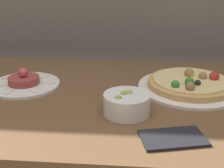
% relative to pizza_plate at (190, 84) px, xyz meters
% --- Properties ---
extents(dining_table, '(1.42, 0.80, 0.74)m').
position_rel_pizza_plate_xyz_m(dining_table, '(-0.30, -0.08, -0.11)').
color(dining_table, brown).
rests_on(dining_table, ground_plane).
extents(pizza_plate, '(0.37, 0.37, 0.07)m').
position_rel_pizza_plate_xyz_m(pizza_plate, '(0.00, 0.00, 0.00)').
color(pizza_plate, white).
rests_on(pizza_plate, dining_table).
extents(tartare_plate, '(0.26, 0.26, 0.07)m').
position_rel_pizza_plate_xyz_m(tartare_plate, '(-0.60, -0.02, -0.01)').
color(tartare_plate, white).
rests_on(tartare_plate, dining_table).
extents(small_bowl, '(0.14, 0.14, 0.07)m').
position_rel_pizza_plate_xyz_m(small_bowl, '(-0.22, -0.21, 0.01)').
color(small_bowl, white).
rests_on(small_bowl, dining_table).
extents(napkin, '(0.18, 0.13, 0.01)m').
position_rel_pizza_plate_xyz_m(napkin, '(-0.09, -0.35, -0.01)').
color(napkin, black).
rests_on(napkin, dining_table).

